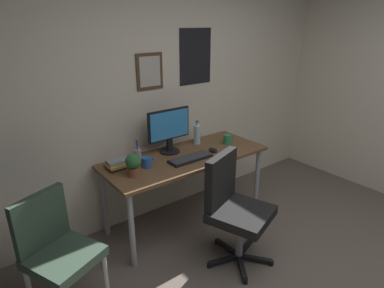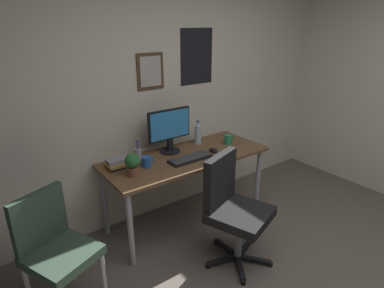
{
  "view_description": "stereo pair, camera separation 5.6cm",
  "coord_description": "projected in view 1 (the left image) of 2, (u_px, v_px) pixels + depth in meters",
  "views": [
    {
      "loc": [
        -1.83,
        -0.6,
        1.95
      ],
      "look_at": [
        -0.12,
        1.64,
        0.88
      ],
      "focal_mm": 30.34,
      "sensor_mm": 36.0,
      "label": 1
    },
    {
      "loc": [
        -1.78,
        -0.63,
        1.95
      ],
      "look_at": [
        -0.12,
        1.64,
        0.88
      ],
      "focal_mm": 30.34,
      "sensor_mm": 36.0,
      "label": 2
    }
  ],
  "objects": [
    {
      "name": "book_stack_left",
      "position": [
        118.0,
        164.0,
        2.87
      ],
      "size": [
        0.21,
        0.16,
        0.08
      ],
      "color": "black",
      "rests_on": "desk"
    },
    {
      "name": "potted_plant",
      "position": [
        133.0,
        164.0,
        2.7
      ],
      "size": [
        0.13,
        0.13,
        0.19
      ],
      "color": "brown",
      "rests_on": "desk"
    },
    {
      "name": "side_chair",
      "position": [
        56.0,
        247.0,
        2.22
      ],
      "size": [
        0.55,
        0.55,
        0.88
      ],
      "color": "#334738",
      "rests_on": "ground_plane"
    },
    {
      "name": "keyboard",
      "position": [
        190.0,
        158.0,
        3.04
      ],
      "size": [
        0.43,
        0.15,
        0.03
      ],
      "color": "black",
      "rests_on": "desk"
    },
    {
      "name": "computer_mouse",
      "position": [
        213.0,
        150.0,
        3.23
      ],
      "size": [
        0.06,
        0.11,
        0.04
      ],
      "color": "black",
      "rests_on": "desk"
    },
    {
      "name": "coffee_mug_near",
      "position": [
        147.0,
        162.0,
        2.88
      ],
      "size": [
        0.13,
        0.09,
        0.09
      ],
      "color": "#2659B2",
      "rests_on": "desk"
    },
    {
      "name": "pen_cup",
      "position": [
        137.0,
        154.0,
        3.04
      ],
      "size": [
        0.07,
        0.07,
        0.2
      ],
      "color": "#9EA0A5",
      "rests_on": "desk"
    },
    {
      "name": "coffee_mug_far",
      "position": [
        227.0,
        139.0,
        3.43
      ],
      "size": [
        0.12,
        0.08,
        0.1
      ],
      "color": "#2D8C59",
      "rests_on": "desk"
    },
    {
      "name": "wall_back",
      "position": [
        171.0,
        89.0,
        3.31
      ],
      "size": [
        4.4,
        0.1,
        2.6
      ],
      "color": "beige",
      "rests_on": "ground_plane"
    },
    {
      "name": "desk",
      "position": [
        186.0,
        163.0,
        3.17
      ],
      "size": [
        1.62,
        0.67,
        0.73
      ],
      "color": "brown",
      "rests_on": "ground_plane"
    },
    {
      "name": "office_chair",
      "position": [
        233.0,
        204.0,
        2.69
      ],
      "size": [
        0.59,
        0.6,
        0.95
      ],
      "color": "black",
      "rests_on": "ground_plane"
    },
    {
      "name": "water_bottle",
      "position": [
        197.0,
        134.0,
        3.41
      ],
      "size": [
        0.07,
        0.07,
        0.25
      ],
      "color": "silver",
      "rests_on": "desk"
    },
    {
      "name": "monitor",
      "position": [
        169.0,
        129.0,
        3.14
      ],
      "size": [
        0.46,
        0.2,
        0.43
      ],
      "color": "black",
      "rests_on": "desk"
    }
  ]
}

